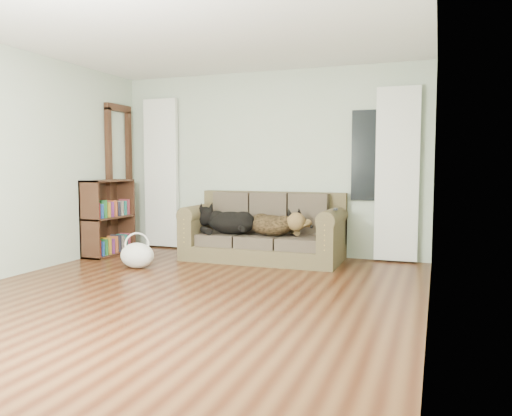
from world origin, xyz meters
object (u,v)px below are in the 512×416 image
(sofa, at_px, (263,227))
(tote_bag, at_px, (137,255))
(dog_black_lab, at_px, (228,224))
(dog_shepherd, at_px, (273,225))
(bookshelf, at_px, (109,220))

(sofa, distance_m, tote_bag, 1.68)
(dog_black_lab, distance_m, tote_bag, 1.30)
(dog_shepherd, bearing_deg, dog_black_lab, 33.22)
(dog_black_lab, bearing_deg, sofa, 34.07)
(tote_bag, distance_m, bookshelf, 1.20)
(tote_bag, bearing_deg, bookshelf, 143.31)
(sofa, height_order, dog_black_lab, sofa)
(sofa, bearing_deg, dog_black_lab, -167.95)
(sofa, height_order, dog_shepherd, sofa)
(sofa, distance_m, dog_shepherd, 0.19)
(dog_black_lab, bearing_deg, dog_shepherd, 23.81)
(sofa, distance_m, dog_black_lab, 0.47)
(tote_bag, relative_size, bookshelf, 0.41)
(sofa, relative_size, dog_shepherd, 3.07)
(dog_shepherd, distance_m, bookshelf, 2.39)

